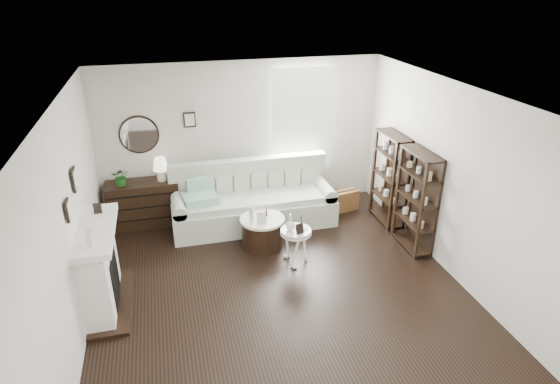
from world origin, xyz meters
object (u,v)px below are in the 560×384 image
object	(u,v)px
drum_table	(262,232)
dresser	(144,203)
pedestal_table	(296,233)
sofa	(253,203)

from	to	relation	value
drum_table	dresser	bearing A→B (deg)	146.26
drum_table	pedestal_table	bearing A→B (deg)	-57.46
dresser	pedestal_table	xyz separation A→B (m)	(2.20, -1.81, 0.11)
sofa	drum_table	distance (m)	0.84
pedestal_table	drum_table	bearing A→B (deg)	122.54
dresser	pedestal_table	bearing A→B (deg)	-39.45
sofa	dresser	bearing A→B (deg)	168.18
dresser	drum_table	bearing A→B (deg)	-33.74
drum_table	pedestal_table	world-z (taller)	pedestal_table
drum_table	pedestal_table	size ratio (longest dim) A/B	1.27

